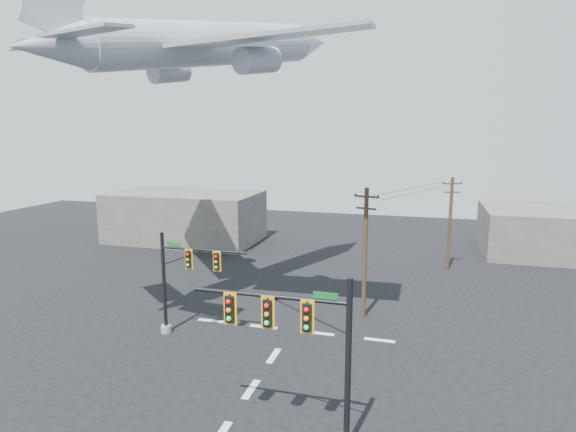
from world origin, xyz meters
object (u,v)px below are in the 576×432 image
(signal_mast_near, at_px, (307,351))
(utility_pole_b, at_px, (450,222))
(utility_pole_a, at_px, (365,251))
(signal_mast_far, at_px, (181,282))
(airliner, at_px, (211,45))

(signal_mast_near, distance_m, utility_pole_b, 30.46)
(signal_mast_near, bearing_deg, utility_pole_a, 87.85)
(signal_mast_far, distance_m, utility_pole_a, 13.10)
(utility_pole_b, bearing_deg, signal_mast_far, -142.06)
(signal_mast_near, bearing_deg, signal_mast_far, 140.56)
(utility_pole_a, relative_size, airliner, 0.36)
(signal_mast_far, relative_size, utility_pole_b, 0.76)
(signal_mast_far, bearing_deg, airliner, 90.36)
(signal_mast_far, distance_m, airliner, 16.90)
(airliner, bearing_deg, utility_pole_b, -25.47)
(utility_pole_a, height_order, utility_pole_b, utility_pole_a)
(airliner, bearing_deg, signal_mast_far, -155.23)
(utility_pole_b, xyz_separation_m, airliner, (-17.76, -14.96, 14.77))
(signal_mast_near, height_order, utility_pole_a, utility_pole_a)
(signal_mast_near, distance_m, utility_pole_a, 15.37)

